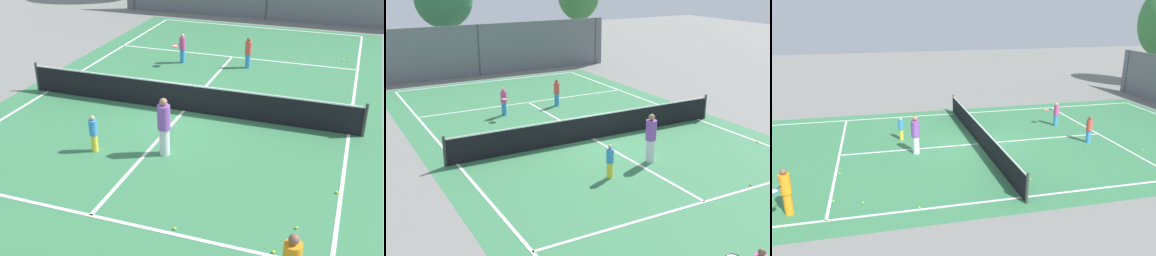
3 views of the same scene
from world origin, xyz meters
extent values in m
plane|color=slate|center=(0.00, 0.00, 0.00)|extent=(80.00, 80.00, 0.00)
cube|color=#387A4C|center=(0.00, 0.00, 0.00)|extent=(13.00, 25.00, 0.00)
cube|color=white|center=(-5.50, 0.00, 0.01)|extent=(0.10, 24.00, 0.01)
cube|color=white|center=(5.50, 0.00, 0.01)|extent=(0.10, 24.00, 0.01)
cube|color=white|center=(0.00, 12.00, 0.01)|extent=(11.00, 0.10, 0.01)
cube|color=white|center=(0.00, -6.40, 0.01)|extent=(11.00, 0.10, 0.01)
cube|color=white|center=(0.00, 6.40, 0.01)|extent=(11.00, 0.10, 0.01)
cube|color=white|center=(0.00, 0.00, 0.01)|extent=(0.10, 12.80, 0.01)
cylinder|color=#333833|center=(-5.90, 0.00, 0.55)|extent=(0.10, 0.10, 1.10)
cylinder|color=#333833|center=(5.90, 0.00, 0.55)|extent=(0.10, 0.10, 1.10)
cube|color=black|center=(0.00, 0.00, 0.47)|extent=(11.80, 0.03, 0.95)
cube|color=white|center=(0.00, 0.00, 0.97)|extent=(11.80, 0.04, 0.05)
cube|color=slate|center=(0.00, 14.00, 1.60)|extent=(18.00, 0.06, 3.20)
cylinder|color=#3F4447|center=(0.00, 14.00, 1.60)|extent=(0.12, 0.12, 3.20)
cylinder|color=#3F4447|center=(8.50, 14.00, 1.60)|extent=(0.12, 0.12, 3.20)
cylinder|color=brown|center=(-0.56, 19.40, 1.47)|extent=(0.44, 0.44, 2.94)
cylinder|color=brown|center=(9.24, 17.73, 1.59)|extent=(0.31, 0.31, 3.17)
cylinder|color=#388CD8|center=(-1.86, 4.91, 0.30)|extent=(0.22, 0.22, 0.61)
cylinder|color=#D14799|center=(-1.86, 4.91, 0.87)|extent=(0.28, 0.28, 0.53)
sphere|color=tan|center=(-1.86, 4.91, 1.22)|extent=(0.16, 0.16, 0.16)
cylinder|color=black|center=(-1.94, 4.63, 0.90)|extent=(0.08, 0.20, 0.03)
torus|color=red|center=(-2.00, 4.39, 0.90)|extent=(0.40, 0.40, 0.03)
cylinder|color=silver|center=(-2.00, 4.39, 0.90)|extent=(0.34, 0.34, 0.00)
cylinder|color=yellow|center=(-1.47, -3.56, 0.26)|extent=(0.19, 0.19, 0.53)
cylinder|color=#388CD8|center=(-1.47, -3.56, 0.76)|extent=(0.24, 0.24, 0.46)
sphere|color=tan|center=(-1.47, -3.56, 1.07)|extent=(0.14, 0.14, 0.14)
cylinder|color=#388CD8|center=(1.01, 5.19, 0.31)|extent=(0.23, 0.23, 0.61)
cylinder|color=#E54C3F|center=(1.01, 5.19, 0.88)|extent=(0.28, 0.28, 0.54)
sphere|color=brown|center=(1.01, 5.19, 1.23)|extent=(0.17, 0.17, 0.17)
cylinder|color=silver|center=(0.52, -3.06, 0.41)|extent=(0.30, 0.30, 0.81)
cylinder|color=purple|center=(0.52, -3.06, 1.17)|extent=(0.37, 0.37, 0.71)
sphere|color=#A37556|center=(0.52, -3.06, 1.64)|extent=(0.22, 0.22, 0.22)
sphere|color=brown|center=(-2.28, -10.35, 1.18)|extent=(0.16, 0.16, 0.16)
sphere|color=#CCE533|center=(5.40, -3.52, 0.03)|extent=(0.07, 0.07, 0.07)
sphere|color=#CCE533|center=(4.83, 7.53, 0.03)|extent=(0.07, 0.07, 0.07)
sphere|color=#CCE533|center=(4.28, 0.82, 0.03)|extent=(0.07, 0.07, 0.07)
sphere|color=#CCE533|center=(2.06, -6.24, 0.03)|extent=(0.07, 0.07, 0.07)
sphere|color=#CCE533|center=(-1.54, 6.10, 0.03)|extent=(0.07, 0.07, 0.07)
sphere|color=#CCE533|center=(5.01, 8.07, 0.03)|extent=(0.07, 0.07, 0.07)
sphere|color=#CCE533|center=(2.59, 7.01, 0.03)|extent=(0.07, 0.07, 0.07)
sphere|color=#CCE533|center=(2.48, 8.80, 0.03)|extent=(0.07, 0.07, 0.07)
camera|label=1|loc=(5.35, -14.47, 6.90)|focal=45.61mm
camera|label=2|loc=(-9.60, -16.03, 6.53)|focal=46.28mm
camera|label=3|loc=(16.35, -4.64, 6.25)|focal=35.33mm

